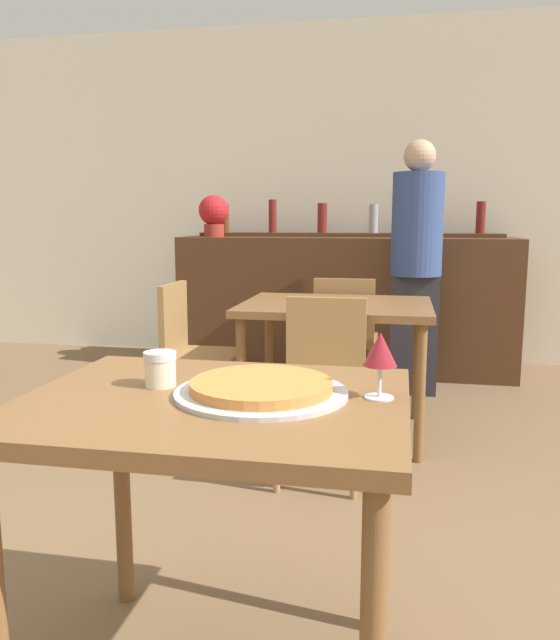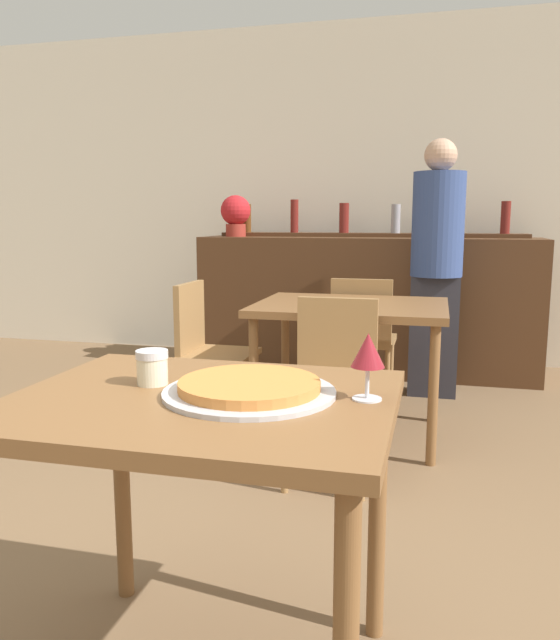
{
  "view_description": "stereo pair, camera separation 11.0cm",
  "coord_description": "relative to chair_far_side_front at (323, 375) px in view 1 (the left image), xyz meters",
  "views": [
    {
      "loc": [
        0.43,
        -1.38,
        1.2
      ],
      "look_at": [
        0.05,
        0.55,
        0.88
      ],
      "focal_mm": 35.0,
      "sensor_mm": 36.0,
      "label": 1
    },
    {
      "loc": [
        0.54,
        -1.36,
        1.2
      ],
      "look_at": [
        0.05,
        0.55,
        0.88
      ],
      "focal_mm": 35.0,
      "sensor_mm": 36.0,
      "label": 2
    }
  ],
  "objects": [
    {
      "name": "bar_counter",
      "position": [
        -0.09,
        2.09,
        0.05
      ],
      "size": [
        2.6,
        0.56,
        1.06
      ],
      "color": "#4C2D19",
      "rests_on": "ground_plane"
    },
    {
      "name": "person_standing",
      "position": [
        0.44,
        1.51,
        0.45
      ],
      "size": [
        0.34,
        0.34,
        1.71
      ],
      "color": "#2D2D38",
      "rests_on": "ground_plane"
    },
    {
      "name": "potted_plant",
      "position": [
        -1.14,
        2.04,
        0.76
      ],
      "size": [
        0.24,
        0.24,
        0.33
      ],
      "color": "maroon",
      "rests_on": "bar_counter"
    },
    {
      "name": "pizza_tray",
      "position": [
        0.02,
        -1.38,
        0.32
      ],
      "size": [
        0.42,
        0.42,
        0.04
      ],
      "color": "#B7B7BC",
      "rests_on": "dining_table_near"
    },
    {
      "name": "cheese_shaker",
      "position": [
        -0.25,
        -1.35,
        0.34
      ],
      "size": [
        0.08,
        0.08,
        0.09
      ],
      "color": "beige",
      "rests_on": "dining_table_near"
    },
    {
      "name": "chair_far_side_front",
      "position": [
        0.0,
        0.0,
        0.0
      ],
      "size": [
        0.4,
        0.4,
        0.83
      ],
      "color": "olive",
      "rests_on": "ground_plane"
    },
    {
      "name": "chair_far_side_back",
      "position": [
        0.0,
        1.16,
        0.0
      ],
      "size": [
        0.4,
        0.4,
        0.83
      ],
      "rotation": [
        0.0,
        0.0,
        3.14
      ],
      "color": "olive",
      "rests_on": "ground_plane"
    },
    {
      "name": "dining_table_near",
      "position": [
        -0.09,
        -1.42,
        0.2
      ],
      "size": [
        0.92,
        0.74,
        0.78
      ],
      "color": "brown",
      "rests_on": "ground_plane"
    },
    {
      "name": "chair_far_side_left",
      "position": [
        -0.84,
        0.58,
        0.0
      ],
      "size": [
        0.4,
        0.4,
        0.83
      ],
      "rotation": [
        0.0,
        0.0,
        1.57
      ],
      "color": "olive",
      "rests_on": "ground_plane"
    },
    {
      "name": "bar_back_shelf",
      "position": [
        -0.08,
        2.23,
        0.64
      ],
      "size": [
        2.39,
        0.24,
        0.33
      ],
      "color": "#4C2D19",
      "rests_on": "bar_counter"
    },
    {
      "name": "wine_glass",
      "position": [
        0.3,
        -1.35,
        0.41
      ],
      "size": [
        0.08,
        0.08,
        0.16
      ],
      "color": "silver",
      "rests_on": "dining_table_near"
    },
    {
      "name": "wall_back",
      "position": [
        -0.09,
        2.59,
        0.92
      ],
      "size": [
        8.0,
        0.05,
        2.8
      ],
      "color": "silver",
      "rests_on": "ground_plane"
    },
    {
      "name": "dining_table_far",
      "position": [
        0.0,
        0.58,
        0.18
      ],
      "size": [
        1.03,
        0.81,
        0.74
      ],
      "color": "brown",
      "rests_on": "ground_plane"
    }
  ]
}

